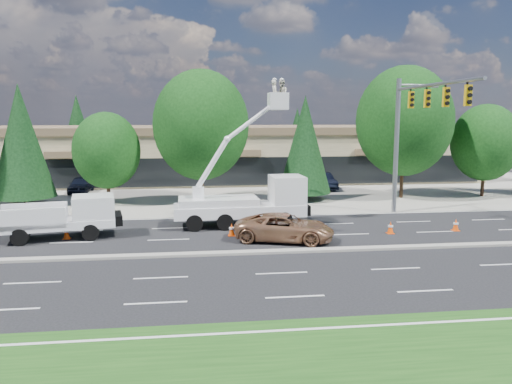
{
  "coord_description": "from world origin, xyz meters",
  "views": [
    {
      "loc": [
        -3.55,
        -23.09,
        6.51
      ],
      "look_at": [
        -0.22,
        3.83,
        2.4
      ],
      "focal_mm": 35.0,
      "sensor_mm": 36.0,
      "label": 1
    }
  ],
  "objects": [
    {
      "name": "road_median",
      "position": [
        0.0,
        0.0,
        0.06
      ],
      "size": [
        120.0,
        0.55,
        0.12
      ],
      "primitive_type": "cube",
      "color": "gray",
      "rests_on": "ground"
    },
    {
      "name": "tree_back_d",
      "position": [
        22.0,
        42.0,
        5.43
      ],
      "size": [
        5.14,
        5.14,
        10.12
      ],
      "color": "#332114",
      "rests_on": "ground"
    },
    {
      "name": "parked_car_east",
      "position": [
        7.93,
        20.57,
        0.74
      ],
      "size": [
        1.83,
        4.58,
        1.48
      ],
      "primitive_type": "imported",
      "rotation": [
        0.0,
        0.0,
        0.06
      ],
      "color": "black",
      "rests_on": "ground"
    },
    {
      "name": "tree_front_c",
      "position": [
        -10.0,
        15.0,
        4.02
      ],
      "size": [
        4.95,
        4.95,
        6.86
      ],
      "color": "#332114",
      "rests_on": "ground"
    },
    {
      "name": "minivan",
      "position": [
        1.12,
        2.23,
        0.72
      ],
      "size": [
        5.67,
        3.87,
        1.44
      ],
      "primitive_type": "imported",
      "rotation": [
        0.0,
        0.0,
        1.26
      ],
      "color": "#A77450",
      "rests_on": "ground"
    },
    {
      "name": "traffic_cone_a",
      "position": [
        -10.45,
        4.09,
        0.34
      ],
      "size": [
        0.4,
        0.4,
        0.7
      ],
      "color": "#F54A07",
      "rests_on": "ground"
    },
    {
      "name": "traffic_cone_e",
      "position": [
        11.33,
        3.37,
        0.34
      ],
      "size": [
        0.4,
        0.4,
        0.7
      ],
      "color": "#F54A07",
      "rests_on": "ground"
    },
    {
      "name": "tree_front_g",
      "position": [
        20.0,
        15.0,
        4.41
      ],
      "size": [
        5.43,
        5.43,
        7.54
      ],
      "color": "#332114",
      "rests_on": "ground"
    },
    {
      "name": "tree_front_e",
      "position": [
        5.0,
        15.0,
        4.36
      ],
      "size": [
        4.13,
        4.13,
        8.14
      ],
      "color": "#332114",
      "rests_on": "ground"
    },
    {
      "name": "bucket_truck",
      "position": [
        -0.2,
        6.23,
        1.85
      ],
      "size": [
        7.87,
        2.77,
        8.74
      ],
      "rotation": [
        0.0,
        0.0,
        0.04
      ],
      "color": "white",
      "rests_on": "ground"
    },
    {
      "name": "signal_mast",
      "position": [
        10.03,
        7.04,
        6.06
      ],
      "size": [
        2.76,
        10.16,
        9.0
      ],
      "color": "gray",
      "rests_on": "ground"
    },
    {
      "name": "tree_front_d",
      "position": [
        -3.0,
        15.0,
        5.87
      ],
      "size": [
        7.23,
        7.23,
        10.04
      ],
      "color": "#332114",
      "rests_on": "ground"
    },
    {
      "name": "tree_back_c",
      "position": [
        10.0,
        42.0,
        4.09
      ],
      "size": [
        3.86,
        3.86,
        7.62
      ],
      "color": "#332114",
      "rests_on": "ground"
    },
    {
      "name": "concrete_apron",
      "position": [
        0.0,
        20.0,
        0.01
      ],
      "size": [
        140.0,
        22.0,
        0.01
      ],
      "primitive_type": "cube",
      "color": "gray",
      "rests_on": "ground"
    },
    {
      "name": "parked_car_west",
      "position": [
        -13.31,
        21.0,
        0.7
      ],
      "size": [
        1.67,
        4.14,
        1.41
      ],
      "primitive_type": "imported",
      "rotation": [
        0.0,
        0.0,
        0.0
      ],
      "color": "black",
      "rests_on": "ground"
    },
    {
      "name": "traffic_cone_c",
      "position": [
        -0.58,
        3.52,
        0.34
      ],
      "size": [
        0.4,
        0.4,
        0.7
      ],
      "color": "#F54A07",
      "rests_on": "ground"
    },
    {
      "name": "traffic_cone_b",
      "position": [
        -1.58,
        3.72,
        0.34
      ],
      "size": [
        0.4,
        0.4,
        0.7
      ],
      "color": "#F54A07",
      "rests_on": "ground"
    },
    {
      "name": "strip_mall",
      "position": [
        0.0,
        29.97,
        2.83
      ],
      "size": [
        50.4,
        15.4,
        5.5
      ],
      "color": "tan",
      "rests_on": "ground"
    },
    {
      "name": "ground",
      "position": [
        0.0,
        0.0,
        0.0
      ],
      "size": [
        140.0,
        140.0,
        0.0
      ],
      "primitive_type": "plane",
      "color": "black",
      "rests_on": "ground"
    },
    {
      "name": "tree_front_b",
      "position": [
        -16.0,
        15.0,
        4.76
      ],
      "size": [
        4.51,
        4.51,
        8.88
      ],
      "color": "#332114",
      "rests_on": "ground"
    },
    {
      "name": "traffic_cone_d",
      "position": [
        7.32,
        3.16,
        0.34
      ],
      "size": [
        0.4,
        0.4,
        0.7
      ],
      "color": "#F54A07",
      "rests_on": "ground"
    },
    {
      "name": "tree_front_f",
      "position": [
        13.0,
        15.0,
        6.15
      ],
      "size": [
        7.57,
        7.57,
        10.51
      ],
      "color": "#332114",
      "rests_on": "ground"
    },
    {
      "name": "utility_pickup",
      "position": [
        -10.47,
        4.28,
        0.93
      ],
      "size": [
        6.18,
        3.23,
        2.25
      ],
      "rotation": [
        0.0,
        0.0,
        0.19
      ],
      "color": "white",
      "rests_on": "ground"
    },
    {
      "name": "tree_back_a",
      "position": [
        -18.0,
        42.0,
        4.94
      ],
      "size": [
        4.67,
        4.67,
        9.2
      ],
      "color": "#332114",
      "rests_on": "ground"
    },
    {
      "name": "tree_back_b",
      "position": [
        -4.0,
        42.0,
        6.45
      ],
      "size": [
        6.1,
        6.1,
        12.03
      ],
      "color": "#332114",
      "rests_on": "ground"
    }
  ]
}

